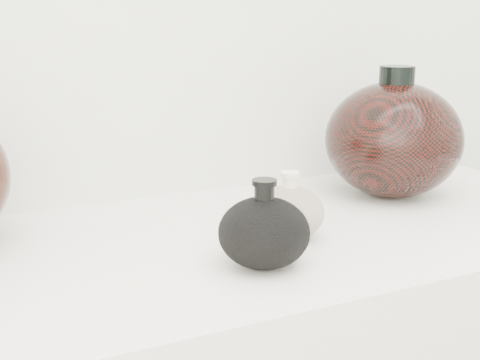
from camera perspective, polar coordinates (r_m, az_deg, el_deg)
name	(u,v)px	position (r m, az deg, el deg)	size (l,w,h in m)	color
black_gourd_vase	(264,232)	(0.82, 2.06, -4.45)	(0.14, 0.14, 0.11)	black
cream_gourd_vase	(289,212)	(0.93, 4.22, -2.73)	(0.12, 0.12, 0.10)	beige
right_round_pot	(393,139)	(1.16, 12.95, 3.43)	(0.28, 0.28, 0.22)	black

